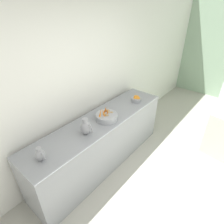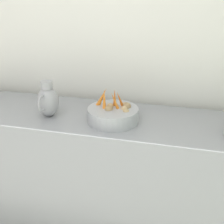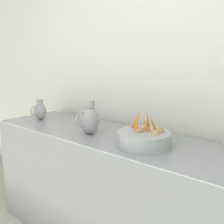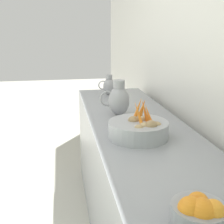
% 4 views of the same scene
% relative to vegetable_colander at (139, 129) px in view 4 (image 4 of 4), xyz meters
% --- Properties ---
extents(prep_counter, '(0.62, 2.63, 0.91)m').
position_rel_vegetable_colander_xyz_m(prep_counter, '(-0.06, -0.07, -0.51)').
color(prep_counter, gray).
rests_on(prep_counter, ground_plane).
extents(vegetable_colander, '(0.34, 0.34, 0.23)m').
position_rel_vegetable_colander_xyz_m(vegetable_colander, '(0.00, 0.00, 0.00)').
color(vegetable_colander, '#9EA0A5').
rests_on(vegetable_colander, prep_counter).
extents(orange_bowl, '(0.18, 0.18, 0.12)m').
position_rel_vegetable_colander_xyz_m(orange_bowl, '(0.02, 0.80, 0.00)').
color(orange_bowl, gray).
rests_on(orange_bowl, prep_counter).
extents(metal_pitcher_tall, '(0.21, 0.15, 0.25)m').
position_rel_vegetable_colander_xyz_m(metal_pitcher_tall, '(0.03, -0.46, 0.06)').
color(metal_pitcher_tall, '#939399').
rests_on(metal_pitcher_tall, prep_counter).
extents(metal_pitcher_short, '(0.16, 0.11, 0.19)m').
position_rel_vegetable_colander_xyz_m(metal_pitcher_short, '(-0.02, -1.14, 0.03)').
color(metal_pitcher_short, '#939399').
rests_on(metal_pitcher_short, prep_counter).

